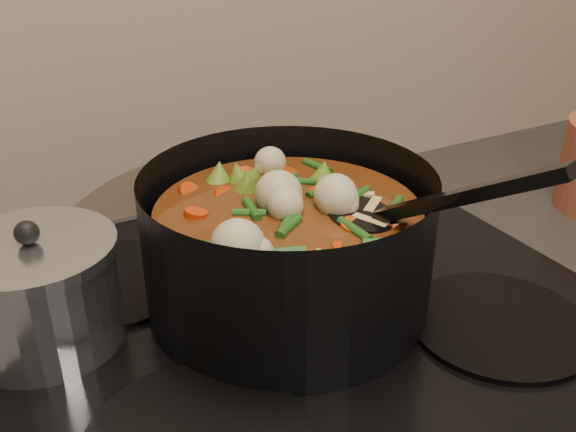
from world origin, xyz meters
TOP-DOWN VIEW (x-y plane):
  - stovetop at (0.00, 1.93)m, footprint 0.62×0.54m
  - stockpot at (-0.00, 1.94)m, footprint 0.31×0.38m
  - saucepan at (-0.24, 1.99)m, footprint 0.15×0.15m

SIDE VIEW (x-z plane):
  - stovetop at x=0.00m, z-range 0.91..0.93m
  - saucepan at x=-0.24m, z-range 0.92..1.05m
  - stockpot at x=0.00m, z-range 0.89..1.10m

